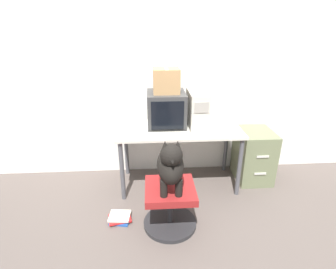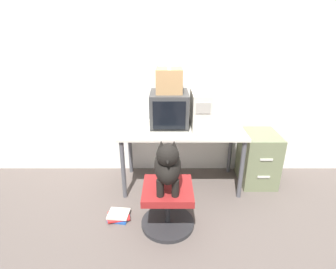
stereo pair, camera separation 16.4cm
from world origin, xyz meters
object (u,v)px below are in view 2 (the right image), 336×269
(crt_monitor, at_px, (169,109))
(keyboard, at_px, (168,135))
(pc_tower, at_px, (200,110))
(cardboard_box, at_px, (169,80))
(office_chair, at_px, (167,205))
(book_stack_floor, at_px, (118,216))
(dog, at_px, (167,164))
(filing_cabinet, at_px, (257,158))

(crt_monitor, xyz_separation_m, keyboard, (-0.01, -0.33, -0.19))
(pc_tower, distance_m, cardboard_box, 0.50)
(office_chair, bearing_deg, pc_tower, 65.01)
(crt_monitor, xyz_separation_m, pc_tower, (0.36, -0.03, 0.01))
(office_chair, xyz_separation_m, book_stack_floor, (-0.52, 0.09, -0.21))
(office_chair, xyz_separation_m, dog, (-0.00, -0.04, 0.48))
(filing_cabinet, xyz_separation_m, book_stack_floor, (-1.66, -0.73, -0.30))
(office_chair, relative_size, dog, 0.99)
(crt_monitor, height_order, pc_tower, pc_tower)
(filing_cabinet, relative_size, cardboard_box, 2.24)
(dog, relative_size, cardboard_box, 1.84)
(keyboard, bearing_deg, cardboard_box, 88.59)
(keyboard, height_order, book_stack_floor, keyboard)
(pc_tower, distance_m, filing_cabinet, 0.99)
(crt_monitor, bearing_deg, dog, -91.05)
(crt_monitor, bearing_deg, office_chair, -91.10)
(dog, xyz_separation_m, filing_cabinet, (1.14, 0.86, -0.39))
(crt_monitor, bearing_deg, filing_cabinet, -1.65)
(crt_monitor, xyz_separation_m, office_chair, (-0.02, -0.85, -0.72))
(keyboard, distance_m, filing_cabinet, 1.25)
(dog, bearing_deg, crt_monitor, 88.95)
(keyboard, relative_size, book_stack_floor, 1.74)
(keyboard, distance_m, book_stack_floor, 1.00)
(filing_cabinet, height_order, cardboard_box, cardboard_box)
(keyboard, relative_size, cardboard_box, 1.51)
(cardboard_box, bearing_deg, filing_cabinet, -1.85)
(filing_cabinet, bearing_deg, book_stack_floor, -156.33)
(filing_cabinet, distance_m, cardboard_box, 1.49)
(pc_tower, relative_size, dog, 0.92)
(office_chair, relative_size, book_stack_floor, 2.10)
(crt_monitor, height_order, office_chair, crt_monitor)
(book_stack_floor, bearing_deg, crt_monitor, 54.94)
(office_chair, bearing_deg, cardboard_box, 88.91)
(filing_cabinet, bearing_deg, crt_monitor, 178.35)
(cardboard_box, xyz_separation_m, book_stack_floor, (-0.53, -0.76, -1.27))
(crt_monitor, xyz_separation_m, dog, (-0.02, -0.89, -0.24))
(pc_tower, bearing_deg, book_stack_floor, -141.05)
(pc_tower, distance_m, book_stack_floor, 1.48)
(filing_cabinet, bearing_deg, pc_tower, -179.85)
(office_chair, height_order, cardboard_box, cardboard_box)
(dog, xyz_separation_m, cardboard_box, (0.02, 0.89, 0.58))
(pc_tower, relative_size, keyboard, 1.12)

